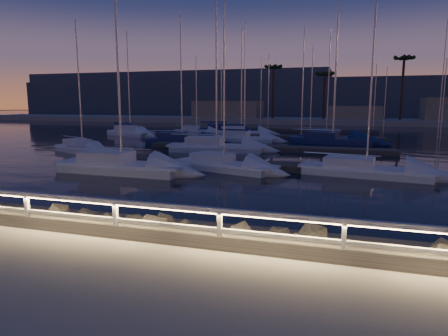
{
  "coord_description": "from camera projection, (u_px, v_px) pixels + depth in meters",
  "views": [
    {
      "loc": [
        6.99,
        -9.19,
        3.68
      ],
      "look_at": [
        2.86,
        4.0,
        1.39
      ],
      "focal_mm": 32.0,
      "sensor_mm": 36.0,
      "label": 1
    }
  ],
  "objects": [
    {
      "name": "sailboat_a",
      "position": [
        82.0,
        147.0,
        34.37
      ],
      "size": [
        6.64,
        4.17,
        11.07
      ],
      "rotation": [
        0.0,
        0.0,
        -0.4
      ],
      "color": "white",
      "rests_on": "ground"
    },
    {
      "name": "palm_center",
      "position": [
        325.0,
        76.0,
        78.03
      ],
      "size": [
        3.0,
        3.0,
        9.7
      ],
      "color": "#463521",
      "rests_on": "ground"
    },
    {
      "name": "riprap",
      "position": [
        166.0,
        231.0,
        12.23
      ],
      "size": [
        32.01,
        2.86,
        1.37
      ],
      "color": "slate",
      "rests_on": "ground"
    },
    {
      "name": "palm_right",
      "position": [
        404.0,
        61.0,
        72.6
      ],
      "size": [
        3.0,
        3.0,
        12.2
      ],
      "color": "#463521",
      "rests_on": "ground"
    },
    {
      "name": "sailboat_m",
      "position": [
        222.0,
        129.0,
        57.61
      ],
      "size": [
        7.73,
        3.96,
        12.76
      ],
      "rotation": [
        0.0,
        0.0,
        0.25
      ],
      "color": "navy",
      "rests_on": "ground"
    },
    {
      "name": "sailboat_f",
      "position": [
        214.0,
        146.0,
        34.81
      ],
      "size": [
        8.75,
        3.69,
        14.46
      ],
      "rotation": [
        0.0,
        0.0,
        0.14
      ],
      "color": "white",
      "rests_on": "ground"
    },
    {
      "name": "far_shore",
      "position": [
        313.0,
        119.0,
        81.03
      ],
      "size": [
        160.0,
        14.0,
        5.2
      ],
      "color": "#9C968D",
      "rests_on": "ground"
    },
    {
      "name": "sailboat_b",
      "position": [
        119.0,
        165.0,
        24.53
      ],
      "size": [
        8.49,
        2.77,
        14.34
      ],
      "rotation": [
        0.0,
        0.0,
        -0.02
      ],
      "color": "white",
      "rests_on": "ground"
    },
    {
      "name": "sailboat_e",
      "position": [
        129.0,
        132.0,
        51.47
      ],
      "size": [
        7.86,
        5.04,
        13.13
      ],
      "rotation": [
        0.0,
        0.0,
        -0.42
      ],
      "color": "white",
      "rests_on": "ground"
    },
    {
      "name": "distant_hills",
      "position": [
        265.0,
        99.0,
        142.94
      ],
      "size": [
        230.0,
        37.5,
        18.0
      ],
      "color": "#3A475A",
      "rests_on": "ground"
    },
    {
      "name": "sailboat_n",
      "position": [
        239.0,
        132.0,
        50.92
      ],
      "size": [
        8.24,
        3.91,
        13.54
      ],
      "rotation": [
        0.0,
        0.0,
        0.21
      ],
      "color": "white",
      "rests_on": "ground"
    },
    {
      "name": "sailboat_j",
      "position": [
        180.0,
        140.0,
        41.23
      ],
      "size": [
        8.0,
        3.77,
        13.15
      ],
      "rotation": [
        0.0,
        0.0,
        0.2
      ],
      "color": "navy",
      "rests_on": "ground"
    },
    {
      "name": "sailboat_i",
      "position": [
        196.0,
        131.0,
        54.65
      ],
      "size": [
        6.28,
        2.67,
        10.43
      ],
      "rotation": [
        0.0,
        0.0,
        0.14
      ],
      "color": "white",
      "rests_on": "ground"
    },
    {
      "name": "ground",
      "position": [
        86.0,
        233.0,
        11.31
      ],
      "size": [
        400.0,
        400.0,
        0.0
      ],
      "primitive_type": "plane",
      "color": "#9C968D",
      "rests_on": "ground"
    },
    {
      "name": "sailboat_l",
      "position": [
        330.0,
        139.0,
        41.67
      ],
      "size": [
        9.29,
        4.25,
        15.17
      ],
      "rotation": [
        0.0,
        0.0,
        -0.18
      ],
      "color": "navy",
      "rests_on": "ground"
    },
    {
      "name": "guard_rail",
      "position": [
        82.0,
        207.0,
        11.2
      ],
      "size": [
        44.11,
        0.12,
        1.06
      ],
      "color": "silver",
      "rests_on": "ground"
    },
    {
      "name": "floating_docks",
      "position": [
        279.0,
        141.0,
        41.98
      ],
      "size": [
        22.0,
        36.0,
        0.4
      ],
      "color": "#504B43",
      "rests_on": "ground"
    },
    {
      "name": "palm_left",
      "position": [
        273.0,
        69.0,
        79.81
      ],
      "size": [
        3.0,
        3.0,
        11.2
      ],
      "color": "#463521",
      "rests_on": "ground"
    },
    {
      "name": "sailboat_k",
      "position": [
        331.0,
        137.0,
        44.46
      ],
      "size": [
        8.19,
        5.26,
        13.57
      ],
      "rotation": [
        0.0,
        0.0,
        -0.42
      ],
      "color": "navy",
      "rests_on": "ground"
    },
    {
      "name": "sailboat_h",
      "position": [
        362.0,
        169.0,
        23.47
      ],
      "size": [
        7.95,
        3.42,
        13.02
      ],
      "rotation": [
        0.0,
        0.0,
        -0.15
      ],
      "color": "white",
      "rests_on": "ground"
    },
    {
      "name": "sailboat_c",
      "position": [
        222.0,
        164.0,
        25.39
      ],
      "size": [
        7.28,
        3.94,
        11.91
      ],
      "rotation": [
        0.0,
        0.0,
        -0.29
      ],
      "color": "white",
      "rests_on": "ground"
    },
    {
      "name": "harbor_water",
      "position": [
        277.0,
        148.0,
        40.87
      ],
      "size": [
        400.0,
        440.0,
        0.6
      ],
      "color": "black",
      "rests_on": "ground"
    },
    {
      "name": "sailboat_g",
      "position": [
        243.0,
        138.0,
        44.0
      ],
      "size": [
        7.66,
        2.96,
        12.7
      ],
      "rotation": [
        0.0,
        0.0,
        -0.09
      ],
      "color": "white",
      "rests_on": "ground"
    }
  ]
}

